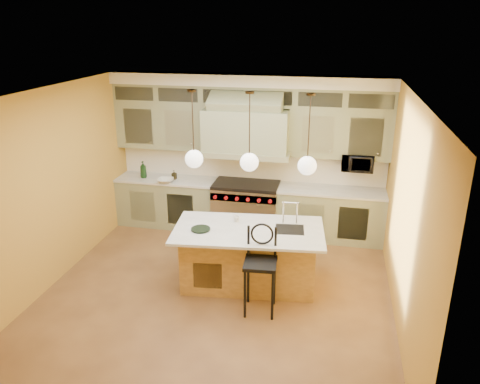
% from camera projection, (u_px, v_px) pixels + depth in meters
% --- Properties ---
extents(floor, '(5.00, 5.00, 0.00)m').
position_uv_depth(floor, '(218.00, 290.00, 6.95)').
color(floor, brown).
rests_on(floor, ground).
extents(ceiling, '(5.00, 5.00, 0.00)m').
position_uv_depth(ceiling, '(214.00, 93.00, 5.95)').
color(ceiling, white).
rests_on(ceiling, wall_back).
extents(wall_back, '(5.00, 0.00, 5.00)m').
position_uv_depth(wall_back, '(250.00, 152.00, 8.75)').
color(wall_back, '#BD8D34').
rests_on(wall_back, ground).
extents(wall_front, '(5.00, 0.00, 5.00)m').
position_uv_depth(wall_front, '(146.00, 298.00, 4.16)').
color(wall_front, '#BD8D34').
rests_on(wall_front, ground).
extents(wall_left, '(0.00, 5.00, 5.00)m').
position_uv_depth(wall_left, '(53.00, 187.00, 6.93)').
color(wall_left, '#BD8D34').
rests_on(wall_left, ground).
extents(wall_right, '(0.00, 5.00, 5.00)m').
position_uv_depth(wall_right, '(406.00, 214.00, 5.97)').
color(wall_right, '#BD8D34').
rests_on(wall_right, ground).
extents(back_cabinetry, '(5.00, 0.77, 2.90)m').
position_uv_depth(back_cabinetry, '(247.00, 157.00, 8.51)').
color(back_cabinetry, gray).
rests_on(back_cabinetry, floor).
extents(range, '(1.20, 0.74, 0.96)m').
position_uv_depth(range, '(246.00, 207.00, 8.75)').
color(range, silver).
rests_on(range, floor).
extents(kitchen_island, '(2.28, 1.39, 1.35)m').
position_uv_depth(kitchen_island, '(249.00, 255.00, 6.99)').
color(kitchen_island, olive).
rests_on(kitchen_island, floor).
extents(counter_stool, '(0.46, 0.46, 1.24)m').
position_uv_depth(counter_stool, '(261.00, 264.00, 6.26)').
color(counter_stool, black).
rests_on(counter_stool, floor).
extents(microwave, '(0.54, 0.37, 0.30)m').
position_uv_depth(microwave, '(357.00, 162.00, 8.14)').
color(microwave, black).
rests_on(microwave, back_cabinetry).
extents(oil_bottle_a, '(0.13, 0.13, 0.33)m').
position_uv_depth(oil_bottle_a, '(143.00, 170.00, 8.90)').
color(oil_bottle_a, black).
rests_on(oil_bottle_a, back_cabinetry).
extents(oil_bottle_b, '(0.09, 0.09, 0.17)m').
position_uv_depth(oil_bottle_b, '(174.00, 175.00, 8.85)').
color(oil_bottle_b, black).
rests_on(oil_bottle_b, back_cabinetry).
extents(fruit_bowl, '(0.35, 0.35, 0.07)m').
position_uv_depth(fruit_bowl, '(166.00, 181.00, 8.67)').
color(fruit_bowl, silver).
rests_on(fruit_bowl, back_cabinetry).
extents(cup, '(0.10, 0.10, 0.09)m').
position_uv_depth(cup, '(236.00, 219.00, 7.04)').
color(cup, silver).
rests_on(cup, kitchen_island).
extents(pendant_left, '(0.26, 0.26, 1.11)m').
position_uv_depth(pendant_left, '(194.00, 157.00, 6.64)').
color(pendant_left, '#2D2319').
rests_on(pendant_left, ceiling).
extents(pendant_center, '(0.26, 0.26, 1.11)m').
position_uv_depth(pendant_center, '(249.00, 160.00, 6.48)').
color(pendant_center, '#2D2319').
rests_on(pendant_center, ceiling).
extents(pendant_right, '(0.26, 0.26, 1.11)m').
position_uv_depth(pendant_right, '(307.00, 164.00, 6.33)').
color(pendant_right, '#2D2319').
rests_on(pendant_right, ceiling).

